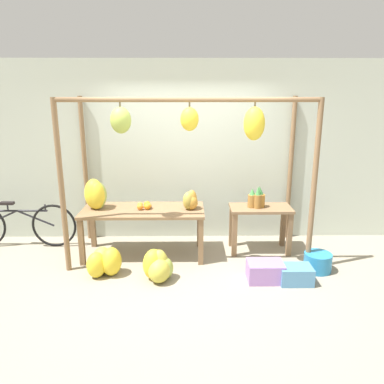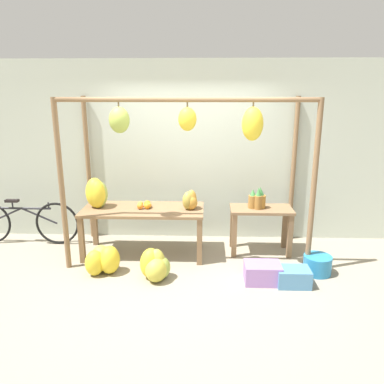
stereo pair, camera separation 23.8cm
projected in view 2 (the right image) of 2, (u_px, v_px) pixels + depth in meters
ground_plane at (185, 279)px, 4.78m from camera, size 20.00×20.00×0.00m
shop_wall_back at (190, 152)px, 5.89m from camera, size 8.00×0.08×2.80m
stall_awning at (190, 144)px, 4.85m from camera, size 3.29×1.29×2.26m
display_table_main at (143, 214)px, 5.38m from camera, size 1.73×0.74×0.70m
display_table_side at (261, 219)px, 5.47m from camera, size 0.89×0.47×0.69m
banana_pile_on_table at (97, 194)px, 5.36m from camera, size 0.40×0.40×0.43m
orange_pile at (145, 205)px, 5.37m from camera, size 0.21×0.21×0.09m
pineapple_cluster at (258, 200)px, 5.39m from camera, size 0.25×0.18×0.32m
banana_pile_ground_left at (103, 260)px, 4.92m from camera, size 0.52×0.47×0.38m
banana_pile_ground_right at (155, 266)px, 4.76m from camera, size 0.50×0.47×0.40m
fruit_crate_white at (262, 273)px, 4.69m from camera, size 0.45×0.32×0.25m
blue_bucket at (317, 265)px, 4.92m from camera, size 0.36×0.36×0.25m
parked_bicycle at (23, 222)px, 5.83m from camera, size 1.75×0.08×0.72m
papaya_pile at (190, 201)px, 5.29m from camera, size 0.26×0.29×0.28m
fruit_crate_purple at (293, 277)px, 4.62m from camera, size 0.40×0.29×0.22m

